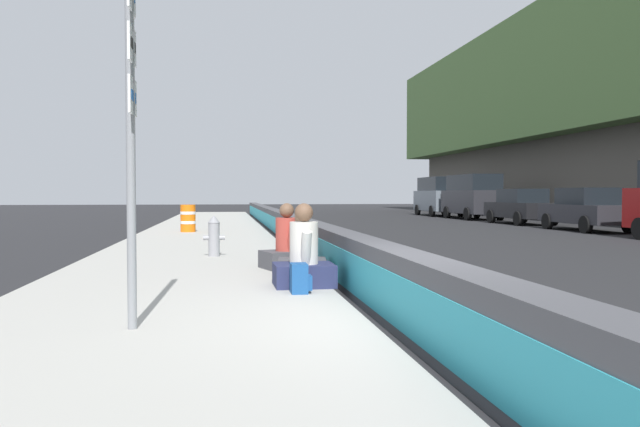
{
  "coord_description": "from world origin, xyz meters",
  "views": [
    {
      "loc": [
        -6.35,
        1.96,
        1.49
      ],
      "look_at": [
        6.63,
        -0.01,
        1.07
      ],
      "focal_mm": 35.37,
      "sensor_mm": 36.0,
      "label": 1
    }
  ],
  "objects_px": {
    "seated_person_rear": "(287,248)",
    "seated_person_foreground": "(304,260)",
    "parked_car_farther": "(439,195)",
    "parked_car_midline": "(521,206)",
    "construction_barrel": "(188,218)",
    "route_sign_post": "(131,117)",
    "parked_car_far": "(473,196)",
    "seated_person_middle": "(302,256)",
    "parked_car_fourth": "(587,209)",
    "backpack": "(300,279)",
    "fire_hydrant": "(214,235)"
  },
  "relations": [
    {
      "from": "seated_person_middle",
      "to": "route_sign_post",
      "type": "bearing_deg",
      "value": 149.69
    },
    {
      "from": "backpack",
      "to": "construction_barrel",
      "type": "height_order",
      "value": "construction_barrel"
    },
    {
      "from": "construction_barrel",
      "to": "parked_car_fourth",
      "type": "relative_size",
      "value": 0.21
    },
    {
      "from": "seated_person_foreground",
      "to": "parked_car_midline",
      "type": "relative_size",
      "value": 0.27
    },
    {
      "from": "seated_person_rear",
      "to": "parked_car_far",
      "type": "distance_m",
      "value": 26.57
    },
    {
      "from": "seated_person_foreground",
      "to": "parked_car_midline",
      "type": "height_order",
      "value": "parked_car_midline"
    },
    {
      "from": "construction_barrel",
      "to": "parked_car_farther",
      "type": "bearing_deg",
      "value": -41.12
    },
    {
      "from": "fire_hydrant",
      "to": "seated_person_middle",
      "type": "height_order",
      "value": "seated_person_middle"
    },
    {
      "from": "backpack",
      "to": "parked_car_midline",
      "type": "bearing_deg",
      "value": -33.19
    },
    {
      "from": "seated_person_middle",
      "to": "parked_car_midline",
      "type": "height_order",
      "value": "parked_car_midline"
    },
    {
      "from": "backpack",
      "to": "parked_car_fourth",
      "type": "relative_size",
      "value": 0.09
    },
    {
      "from": "parked_car_fourth",
      "to": "parked_car_farther",
      "type": "height_order",
      "value": "parked_car_farther"
    },
    {
      "from": "fire_hydrant",
      "to": "construction_barrel",
      "type": "height_order",
      "value": "construction_barrel"
    },
    {
      "from": "seated_person_foreground",
      "to": "parked_car_far",
      "type": "height_order",
      "value": "parked_car_far"
    },
    {
      "from": "fire_hydrant",
      "to": "route_sign_post",
      "type": "bearing_deg",
      "value": 174.61
    },
    {
      "from": "backpack",
      "to": "parked_car_midline",
      "type": "relative_size",
      "value": 0.09
    },
    {
      "from": "construction_barrel",
      "to": "parked_car_far",
      "type": "bearing_deg",
      "value": -52.18
    },
    {
      "from": "construction_barrel",
      "to": "parked_car_midline",
      "type": "relative_size",
      "value": 0.21
    },
    {
      "from": "construction_barrel",
      "to": "parked_car_far",
      "type": "height_order",
      "value": "parked_car_far"
    },
    {
      "from": "parked_car_far",
      "to": "parked_car_fourth",
      "type": "bearing_deg",
      "value": -179.89
    },
    {
      "from": "route_sign_post",
      "to": "fire_hydrant",
      "type": "distance_m",
      "value": 7.44
    },
    {
      "from": "seated_person_foreground",
      "to": "parked_car_far",
      "type": "bearing_deg",
      "value": -27.08
    },
    {
      "from": "parked_car_far",
      "to": "parked_car_farther",
      "type": "xyz_separation_m",
      "value": [
        5.58,
        0.09,
        0.0
      ]
    },
    {
      "from": "seated_person_rear",
      "to": "seated_person_foreground",
      "type": "bearing_deg",
      "value": -179.17
    },
    {
      "from": "seated_person_rear",
      "to": "construction_barrel",
      "type": "relative_size",
      "value": 1.23
    },
    {
      "from": "parked_car_far",
      "to": "seated_person_rear",
      "type": "bearing_deg",
      "value": 150.69
    },
    {
      "from": "parked_car_farther",
      "to": "seated_person_rear",
      "type": "bearing_deg",
      "value": 155.8
    },
    {
      "from": "route_sign_post",
      "to": "seated_person_rear",
      "type": "height_order",
      "value": "route_sign_post"
    },
    {
      "from": "fire_hydrant",
      "to": "parked_car_fourth",
      "type": "relative_size",
      "value": 0.19
    },
    {
      "from": "seated_person_foreground",
      "to": "parked_car_farther",
      "type": "distance_m",
      "value": 33.52
    },
    {
      "from": "backpack",
      "to": "parked_car_farther",
      "type": "height_order",
      "value": "parked_car_farther"
    },
    {
      "from": "seated_person_middle",
      "to": "construction_barrel",
      "type": "bearing_deg",
      "value": 11.43
    },
    {
      "from": "seated_person_middle",
      "to": "parked_car_farther",
      "type": "bearing_deg",
      "value": -23.15
    },
    {
      "from": "seated_person_foreground",
      "to": "seated_person_middle",
      "type": "bearing_deg",
      "value": -5.58
    },
    {
      "from": "parked_car_farther",
      "to": "fire_hydrant",
      "type": "bearing_deg",
      "value": 151.6
    },
    {
      "from": "fire_hydrant",
      "to": "parked_car_fourth",
      "type": "xyz_separation_m",
      "value": [
        9.3,
        -14.35,
        0.27
      ]
    },
    {
      "from": "seated_person_middle",
      "to": "parked_car_far",
      "type": "xyz_separation_m",
      "value": [
        24.32,
        -12.87,
        0.88
      ]
    },
    {
      "from": "backpack",
      "to": "construction_barrel",
      "type": "relative_size",
      "value": 0.42
    },
    {
      "from": "route_sign_post",
      "to": "parked_car_far",
      "type": "relative_size",
      "value": 0.7
    },
    {
      "from": "construction_barrel",
      "to": "parked_car_fourth",
      "type": "distance_m",
      "value": 15.4
    },
    {
      "from": "construction_barrel",
      "to": "seated_person_foreground",
      "type": "bearing_deg",
      "value": -169.86
    },
    {
      "from": "seated_person_rear",
      "to": "backpack",
      "type": "distance_m",
      "value": 2.85
    },
    {
      "from": "parked_car_midline",
      "to": "parked_car_farther",
      "type": "relative_size",
      "value": 0.88
    },
    {
      "from": "backpack",
      "to": "parked_car_far",
      "type": "xyz_separation_m",
      "value": [
        26.0,
        -13.11,
        1.02
      ]
    },
    {
      "from": "route_sign_post",
      "to": "construction_barrel",
      "type": "xyz_separation_m",
      "value": [
        16.05,
        0.36,
        -1.61
      ]
    },
    {
      "from": "backpack",
      "to": "parked_car_midline",
      "type": "xyz_separation_m",
      "value": [
        20.12,
        -13.16,
        0.53
      ]
    },
    {
      "from": "construction_barrel",
      "to": "parked_car_farther",
      "type": "relative_size",
      "value": 0.18
    },
    {
      "from": "seated_person_middle",
      "to": "parked_car_far",
      "type": "relative_size",
      "value": 0.21
    },
    {
      "from": "fire_hydrant",
      "to": "seated_person_rear",
      "type": "xyz_separation_m",
      "value": [
        -2.4,
        -1.33,
        -0.08
      ]
    },
    {
      "from": "route_sign_post",
      "to": "fire_hydrant",
      "type": "xyz_separation_m",
      "value": [
        7.22,
        -0.68,
        -1.65
      ]
    }
  ]
}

